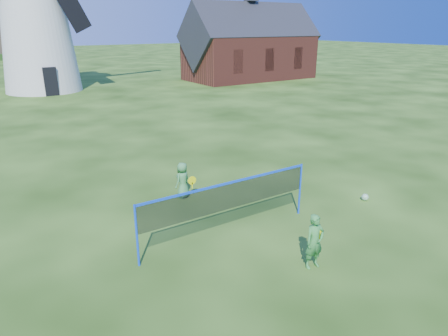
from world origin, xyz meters
TOP-DOWN VIEW (x-y plane):
  - ground at (0.00, 0.00)m, footprint 220.00×220.00m
  - windmill at (0.54, 28.65)m, footprint 14.07×6.05m
  - chapel at (20.01, 25.81)m, footprint 13.38×6.49m
  - badminton_net at (-0.35, -0.56)m, footprint 5.05×0.05m
  - player_girl at (0.49, -2.80)m, footprint 0.68×0.37m
  - player_boy at (-0.13, 2.40)m, footprint 0.70×0.57m
  - play_ball at (4.58, -1.02)m, footprint 0.22×0.22m

SIDE VIEW (x-z plane):
  - ground at x=0.00m, z-range 0.00..0.00m
  - play_ball at x=4.58m, z-range 0.00..0.22m
  - player_boy at x=-0.13m, z-range 0.00..1.17m
  - player_girl at x=0.49m, z-range 0.00..1.31m
  - badminton_net at x=-0.35m, z-range 0.36..1.91m
  - chapel at x=20.01m, z-range -2.47..8.84m
  - windmill at x=0.54m, z-range -2.99..15.72m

